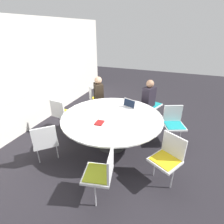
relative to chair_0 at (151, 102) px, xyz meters
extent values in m
plane|color=black|center=(-1.60, 0.56, -0.53)|extent=(16.00, 16.00, 0.00)
cube|color=silver|center=(-1.60, 2.86, 0.82)|extent=(8.00, 0.06, 2.70)
cube|color=white|center=(-1.60, 2.82, 1.02)|extent=(1.80, 0.01, 1.30)
cylinder|color=#333333|center=(-1.60, 0.56, -0.52)|extent=(0.69, 0.69, 0.02)
cylinder|color=#333333|center=(-1.60, 0.56, -0.17)|extent=(0.14, 0.14, 0.68)
cylinder|color=white|center=(-1.60, 0.56, 0.18)|extent=(2.15, 2.15, 0.03)
cube|color=silver|center=(-0.02, -0.06, -0.07)|extent=(0.56, 0.55, 0.04)
cube|color=teal|center=(-0.02, -0.06, -0.05)|extent=(0.50, 0.49, 0.01)
cube|color=silver|center=(0.05, 0.12, 0.15)|extent=(0.40, 0.18, 0.40)
cylinder|color=silver|center=(0.14, -0.13, -0.31)|extent=(0.02, 0.02, 0.44)
cylinder|color=silver|center=(-0.19, 0.00, -0.31)|extent=(0.02, 0.02, 0.44)
cube|color=silver|center=(-0.24, 1.57, -0.07)|extent=(0.60, 0.60, 0.04)
cube|color=gold|center=(-0.24, 1.57, -0.05)|extent=(0.53, 0.53, 0.01)
cube|color=silver|center=(-0.36, 1.72, 0.15)|extent=(0.35, 0.27, 0.40)
cylinder|color=silver|center=(-0.10, 1.67, -0.31)|extent=(0.02, 0.02, 0.44)
cylinder|color=silver|center=(-0.39, 1.46, -0.31)|extent=(0.02, 0.02, 0.44)
cube|color=silver|center=(-1.43, 1.94, -0.07)|extent=(0.47, 0.49, 0.04)
cube|color=gold|center=(-1.43, 1.94, -0.05)|extent=(0.41, 0.43, 0.01)
cube|color=silver|center=(-1.62, 1.96, 0.15)|extent=(0.08, 0.42, 0.40)
cylinder|color=silver|center=(-1.41, 2.11, -0.31)|extent=(0.02, 0.02, 0.44)
cylinder|color=silver|center=(-1.45, 1.76, -0.31)|extent=(0.02, 0.02, 0.44)
cube|color=silver|center=(-2.56, 1.55, -0.07)|extent=(0.61, 0.61, 0.04)
cube|color=gold|center=(-2.56, 1.55, -0.05)|extent=(0.53, 0.54, 0.01)
cube|color=silver|center=(-2.70, 1.42, 0.15)|extent=(0.31, 0.32, 0.40)
cylinder|color=silver|center=(-2.69, 1.68, -0.31)|extent=(0.02, 0.02, 0.44)
cylinder|color=silver|center=(-2.44, 1.42, -0.31)|extent=(0.02, 0.02, 0.44)
cube|color=silver|center=(-2.95, 0.26, -0.07)|extent=(0.52, 0.51, 0.04)
cube|color=olive|center=(-2.95, 0.26, -0.05)|extent=(0.46, 0.44, 0.01)
cube|color=silver|center=(-2.91, 0.07, 0.15)|extent=(0.41, 0.12, 0.40)
cylinder|color=silver|center=(-3.13, 0.22, -0.31)|extent=(0.02, 0.02, 0.44)
cylinder|color=silver|center=(-2.78, 0.30, -0.31)|extent=(0.02, 0.02, 0.44)
cube|color=silver|center=(-2.28, -0.65, -0.07)|extent=(0.58, 0.59, 0.04)
cube|color=gold|center=(-2.28, -0.65, -0.05)|extent=(0.51, 0.52, 0.01)
cube|color=silver|center=(-2.11, -0.75, 0.15)|extent=(0.23, 0.38, 0.40)
cylinder|color=silver|center=(-2.37, -0.81, -0.31)|extent=(0.02, 0.02, 0.44)
cylinder|color=silver|center=(-2.19, -0.49, -0.31)|extent=(0.02, 0.02, 0.44)
cube|color=silver|center=(-1.05, -0.72, -0.07)|extent=(0.56, 0.57, 0.04)
cube|color=teal|center=(-1.05, -0.72, -0.05)|extent=(0.49, 0.50, 0.01)
cube|color=silver|center=(-0.87, -0.64, 0.15)|extent=(0.19, 0.40, 0.40)
cylinder|color=silver|center=(-0.98, -0.88, -0.31)|extent=(0.02, 0.02, 0.44)
cylinder|color=silver|center=(-1.12, -0.55, -0.31)|extent=(0.02, 0.02, 0.44)
cylinder|color=#231E28|center=(-0.20, -0.10, -0.29)|extent=(0.10, 0.10, 0.48)
cylinder|color=#231E28|center=(-0.37, -0.03, -0.29)|extent=(0.10, 0.10, 0.48)
cube|color=#231E28|center=(-0.25, 0.03, 0.22)|extent=(0.42, 0.34, 0.55)
sphere|color=#A87A5B|center=(-0.25, 0.03, 0.60)|extent=(0.20, 0.20, 0.20)
cylinder|color=#2D2319|center=(-0.30, 1.40, -0.29)|extent=(0.10, 0.10, 0.48)
cylinder|color=#2D2319|center=(-0.45, 1.29, -0.29)|extent=(0.10, 0.10, 0.48)
cube|color=#2D2319|center=(-0.43, 1.42, 0.22)|extent=(0.42, 0.39, 0.55)
sphere|color=tan|center=(-0.43, 1.42, 0.60)|extent=(0.20, 0.20, 0.20)
cube|color=silver|center=(-1.14, 0.38, 0.21)|extent=(0.31, 0.38, 0.02)
cube|color=silver|center=(-1.04, 0.34, 0.32)|extent=(0.17, 0.32, 0.20)
cube|color=black|center=(-1.05, 0.34, 0.32)|extent=(0.14, 0.29, 0.17)
cube|color=maroon|center=(-1.97, 0.68, 0.21)|extent=(0.22, 0.16, 0.02)
camera|label=1|loc=(-4.68, -0.65, 1.91)|focal=28.00mm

